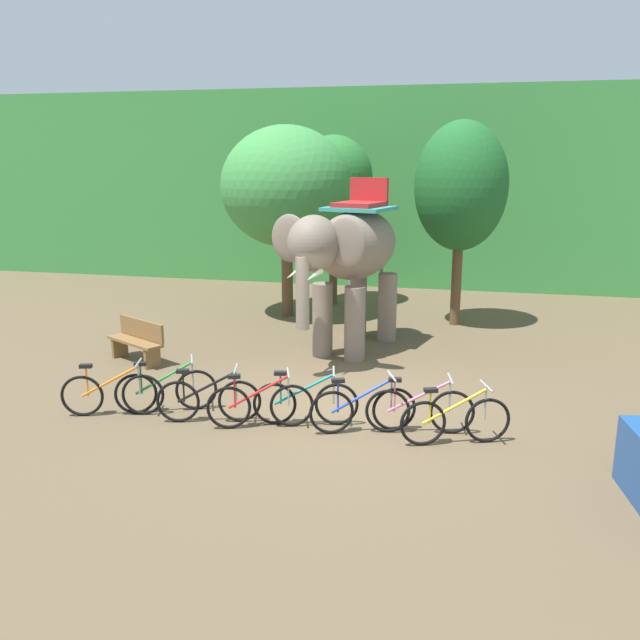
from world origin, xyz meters
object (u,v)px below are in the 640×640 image
bike_orange (112,394)px  bike_black (209,400)px  tree_far_left (334,179)px  bike_teal (305,402)px  tree_far_right (286,187)px  elephant (350,253)px  bike_pink (420,410)px  bike_yellow (455,420)px  wooden_bench (137,340)px  bike_green (166,390)px  bike_blue (363,409)px  tree_center_left (461,187)px  bike_red (260,405)px

bike_orange → bike_black: bearing=3.2°
tree_far_left → bike_teal: size_ratio=2.87×
tree_far_right → elephant: (2.29, -3.03, -1.25)m
tree_far_left → bike_pink: bearing=-70.0°
bike_black → bike_yellow: size_ratio=1.03×
elephant → wooden_bench: (-4.22, -1.76, -1.72)m
tree_far_left → bike_green: tree_far_left is taller
bike_blue → wooden_bench: (-5.25, 2.63, 0.09)m
bike_teal → bike_blue: (0.95, -0.09, 0.00)m
bike_yellow → wooden_bench: (-6.68, 2.76, 0.09)m
bike_blue → wooden_bench: 5.88m
bike_teal → bike_yellow: same height
tree_far_right → wooden_bench: size_ratio=3.33×
wooden_bench → bike_orange: bearing=-69.8°
bike_blue → bike_black: bearing=-176.4°
bike_pink → bike_yellow: (0.56, -0.30, 0.00)m
elephant → bike_teal: bearing=-88.9°
tree_center_left → bike_yellow: bearing=-88.1°
tree_far_right → bike_blue: 8.69m
tree_far_right → elephant: size_ratio=1.19×
tree_far_right → wooden_bench: 5.96m
tree_far_left → bike_yellow: 10.59m
elephant → bike_yellow: 5.46m
bike_teal → bike_pink: (1.82, 0.08, 0.00)m
bike_black → tree_far_left: bearing=89.4°
bike_green → bike_teal: bearing=-0.5°
bike_red → bike_orange: bearing=-178.6°
tree_far_left → bike_teal: (1.47, -9.11, -3.22)m
bike_orange → bike_red: (2.57, 0.06, 0.00)m
tree_center_left → bike_orange: (-5.36, -7.68, -3.12)m
tree_far_right → bike_blue: bearing=-65.9°
bike_orange → bike_green: size_ratio=1.05×
bike_red → bike_yellow: same height
bike_yellow → bike_pink: bearing=151.8°
bike_green → bike_black: (0.88, -0.27, 0.00)m
bike_red → bike_blue: 1.64m
bike_pink → bike_yellow: bearing=-28.2°
bike_blue → bike_orange: bearing=-176.6°
tree_far_left → bike_black: (-0.10, -9.35, -3.22)m
bike_teal → wooden_bench: size_ratio=1.11×
bike_teal → bike_blue: size_ratio=1.04×
bike_teal → bike_pink: 1.82m
bike_teal → bike_yellow: (2.38, -0.22, 0.00)m
wooden_bench → bike_teal: bearing=-30.6°
wooden_bench → tree_center_left: bearing=36.8°
wooden_bench → bike_black: bearing=-45.5°
tree_center_left → wooden_bench: (-6.42, -4.80, -3.02)m
elephant → tree_center_left: bearing=54.1°
tree_far_right → wooden_bench: tree_far_right is taller
elephant → bike_black: 5.12m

